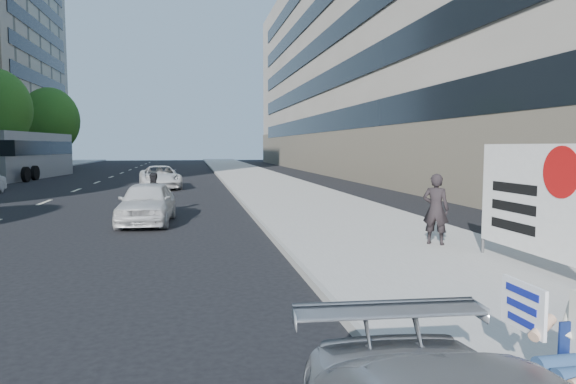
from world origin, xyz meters
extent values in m
plane|color=black|center=(0.00, 0.00, 0.00)|extent=(160.00, 160.00, 0.00)
cube|color=#9C9892|center=(4.00, 20.00, 0.07)|extent=(5.00, 120.00, 0.15)
cube|color=gray|center=(17.00, 32.00, 10.00)|extent=(14.00, 70.00, 20.00)
cylinder|color=#382616|center=(-13.70, 44.00, 1.31)|extent=(0.30, 0.30, 2.62)
ellipsoid|color=#174913|center=(-13.70, 44.00, 4.79)|extent=(5.40, 5.40, 6.21)
cylinder|color=navy|center=(2.18, -5.35, 0.70)|extent=(0.44, 0.17, 0.17)
cylinder|color=beige|center=(2.35, -5.19, 0.98)|extent=(0.26, 0.20, 0.32)
cylinder|color=tan|center=(2.22, -5.05, 0.88)|extent=(0.30, 0.21, 0.18)
cube|color=white|center=(2.15, -4.90, 1.01)|extent=(0.03, 0.55, 0.40)
imported|color=black|center=(4.78, 1.85, 0.93)|extent=(0.68, 0.65, 1.57)
cylinder|color=#4C4C4C|center=(5.31, 0.83, 1.25)|extent=(0.06, 0.06, 2.20)
cube|color=silver|center=(5.29, -0.67, 1.40)|extent=(0.04, 3.00, 1.90)
cylinder|color=#A50C0C|center=(5.27, -1.37, 1.90)|extent=(0.01, 0.84, 0.84)
cube|color=black|center=(5.27, -0.17, 1.55)|extent=(0.01, 1.30, 0.18)
cube|color=black|center=(5.27, -0.17, 1.20)|extent=(0.01, 1.30, 0.18)
cube|color=black|center=(5.27, -0.17, 0.85)|extent=(0.01, 1.30, 0.18)
imported|color=silver|center=(-1.83, 7.27, 0.63)|extent=(1.69, 3.77, 1.26)
imported|color=silver|center=(-2.22, 20.39, 0.62)|extent=(2.63, 4.72, 1.25)
cylinder|color=black|center=(-1.73, 8.66, 0.32)|extent=(0.20, 0.65, 0.64)
cylinder|color=black|center=(-1.73, 10.06, 0.32)|extent=(0.20, 0.65, 0.64)
cube|color=black|center=(-1.73, 9.36, 0.55)|extent=(0.39, 1.22, 0.35)
imported|color=black|center=(-1.73, 9.26, 0.71)|extent=(0.75, 0.62, 1.42)
cube|color=gray|center=(-12.31, 31.67, 1.65)|extent=(3.80, 12.20, 3.30)
cube|color=black|center=(-13.58, 31.67, 2.20)|extent=(1.32, 11.44, 1.00)
cube|color=black|center=(-11.04, 31.67, 2.20)|extent=(1.32, 11.44, 1.00)
cylinder|color=black|center=(-11.06, 27.17, 0.50)|extent=(0.36, 1.02, 1.00)
cylinder|color=black|center=(-11.06, 29.17, 0.50)|extent=(0.36, 1.02, 1.00)
cylinder|color=black|center=(-13.56, 35.17, 0.50)|extent=(0.36, 1.02, 1.00)
cylinder|color=black|center=(-11.06, 35.17, 0.50)|extent=(0.36, 1.02, 1.00)
cylinder|color=black|center=(-13.56, 36.67, 0.50)|extent=(0.36, 1.02, 1.00)
cylinder|color=black|center=(-11.06, 36.67, 0.50)|extent=(0.36, 1.02, 1.00)
camera|label=1|loc=(-0.48, -8.55, 2.31)|focal=32.00mm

